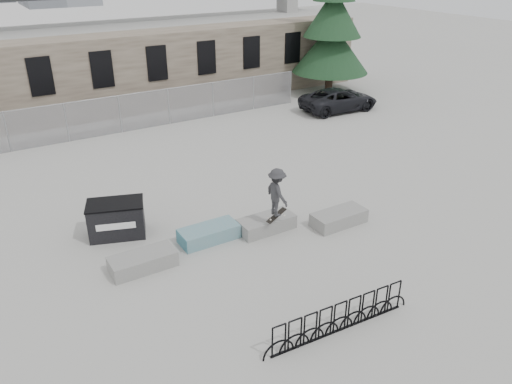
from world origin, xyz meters
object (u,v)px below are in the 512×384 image
planter_far_left (143,261)px  planter_offset (339,217)px  bike_rack (340,317)px  spruce_tree (333,23)px  planter_center_right (266,223)px  skateboarder (277,192)px  dumpster (117,219)px  planter_center_left (209,233)px  suv (339,99)px

planter_far_left → planter_offset: bearing=-8.1°
planter_offset → bike_rack: (-3.60, -4.33, 0.17)m
planter_offset → spruce_tree: bearing=52.3°
planter_center_right → planter_offset: same height
spruce_tree → skateboarder: 19.73m
dumpster → bike_rack: (3.37, -7.70, -0.18)m
dumpster → skateboarder: 5.53m
planter_center_right → spruce_tree: spruce_tree is taller
planter_center_right → spruce_tree: size_ratio=0.17×
planter_center_left → suv: size_ratio=0.41×
planter_center_right → bike_rack: 5.45m
planter_offset → suv: size_ratio=0.41×
suv → planter_offset: bearing=143.8°
planter_offset → suv: 14.13m
planter_center_left → dumpster: size_ratio=0.93×
bike_rack → skateboarder: bearing=75.5°
planter_center_right → planter_offset: 2.63m
planter_offset → spruce_tree: (11.20, 14.52, 4.28)m
planter_center_left → spruce_tree: size_ratio=0.17×
planter_center_left → bike_rack: (0.85, -5.76, 0.17)m
planter_center_left → planter_offset: (4.45, -1.43, 0.00)m
planter_offset → suv: (9.03, 10.86, 0.41)m
planter_far_left → dumpster: size_ratio=0.93×
dumpster → bike_rack: 8.40m
suv → skateboarder: skateboarder is taller
planter_offset → dumpster: size_ratio=0.93×
planter_far_left → planter_offset: 7.00m
suv → skateboarder: 15.44m
planter_offset → skateboarder: skateboarder is taller
planter_offset → bike_rack: 5.64m
bike_rack → suv: bearing=50.3°
planter_far_left → dumpster: (-0.04, 2.37, 0.36)m
planter_offset → dumpster: 7.74m
planter_center_right → spruce_tree: bearing=44.8°
planter_center_right → planter_offset: bearing=-22.2°
dumpster → bike_rack: dumpster is taller
planter_center_left → planter_center_right: (2.02, -0.43, 0.00)m
planter_offset → suv: bearing=50.3°
bike_rack → spruce_tree: spruce_tree is taller
dumpster → skateboarder: bearing=-12.6°
planter_center_left → planter_center_right: bearing=-12.1°
planter_far_left → planter_center_left: size_ratio=1.00×
planter_center_right → skateboarder: skateboarder is taller
planter_center_left → skateboarder: (2.10, -0.94, 1.38)m
spruce_tree → bike_rack: bearing=-128.1°
planter_offset → spruce_tree: size_ratio=0.17×
planter_offset → planter_center_right: bearing=157.8°
skateboarder → dumpster: bearing=59.1°
planter_center_right → suv: size_ratio=0.41×
dumpster → suv: 17.67m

